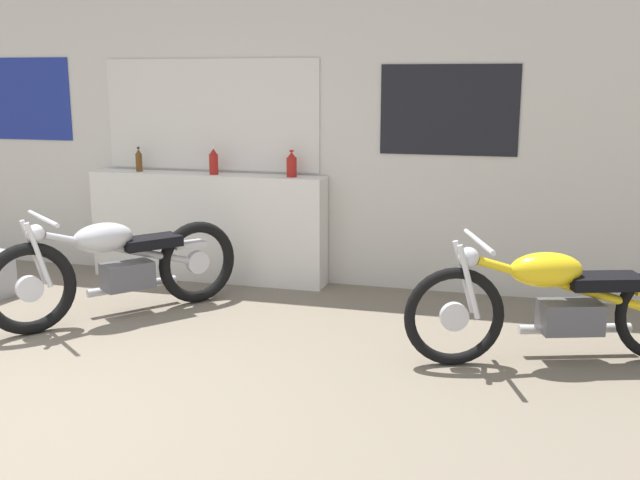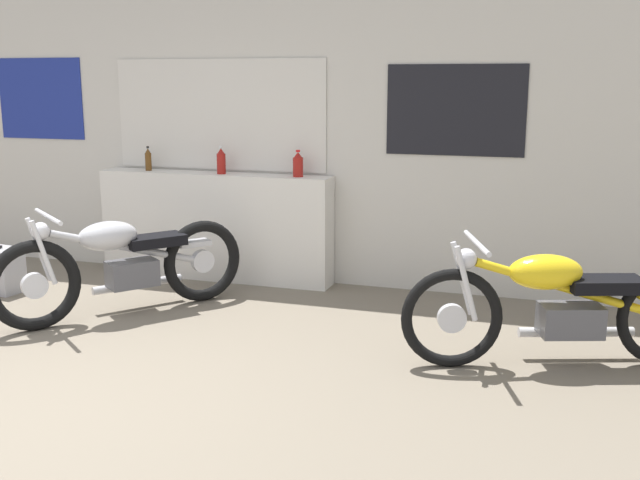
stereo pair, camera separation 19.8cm
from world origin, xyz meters
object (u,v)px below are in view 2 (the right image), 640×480
Objects in this scene: motorcycle_silver at (123,263)px; bottle_center at (298,165)px; bottle_leftmost at (148,160)px; bottle_left_center at (221,161)px; motorcycle_yellow at (561,304)px.

bottle_center is at bearing 50.17° from motorcycle_silver.
bottle_center reaches higher than bottle_leftmost.
bottle_leftmost is 1.43m from motorcycle_silver.
bottle_left_center is at bearing -178.50° from bottle_center.
bottle_left_center reaches higher than bottle_leftmost.
bottle_left_center is 3.22m from motorcycle_yellow.
motorcycle_silver is at bearing 178.28° from motorcycle_yellow.
bottle_center is (1.44, -0.00, 0.00)m from bottle_leftmost.
bottle_leftmost is 3.90m from motorcycle_yellow.
bottle_leftmost is 0.12× the size of motorcycle_yellow.
bottle_left_center is 0.13× the size of motorcycle_yellow.
bottle_left_center reaches higher than motorcycle_yellow.
bottle_center is (0.71, 0.02, -0.01)m from bottle_left_center.
bottle_left_center reaches higher than motorcycle_silver.
bottle_center is at bearing 1.50° from bottle_left_center.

